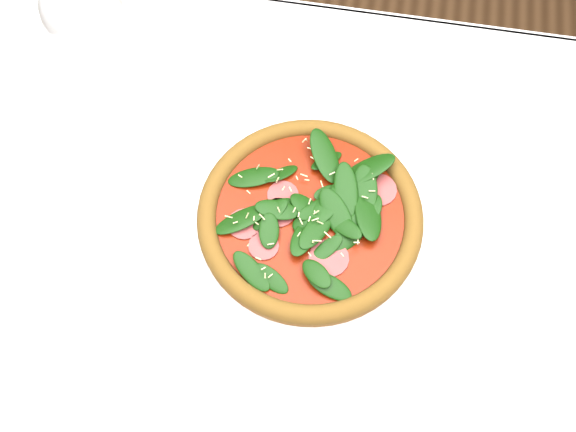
# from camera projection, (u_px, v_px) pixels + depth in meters

# --- Properties ---
(ground) EXTENTS (6.00, 6.00, 0.00)m
(ground) POSITION_uv_depth(u_px,v_px,m) (321.00, 386.00, 1.45)
(ground) COLOR brown
(ground) RESTS_ON ground
(dining_table) EXTENTS (1.21, 0.81, 0.75)m
(dining_table) POSITION_uv_depth(u_px,v_px,m) (343.00, 288.00, 0.87)
(dining_table) COLOR silver
(dining_table) RESTS_ON ground
(plate) EXTENTS (0.32, 0.32, 0.01)m
(plate) POSITION_uv_depth(u_px,v_px,m) (310.00, 221.00, 0.79)
(plate) COLOR white
(plate) RESTS_ON dining_table
(pizza) EXTENTS (0.32, 0.32, 0.04)m
(pizza) POSITION_uv_depth(u_px,v_px,m) (310.00, 214.00, 0.78)
(pizza) COLOR olive
(pizza) RESTS_ON plate
(wine_glass) EXTENTS (0.09, 0.09, 0.23)m
(wine_glass) POSITION_uv_depth(u_px,v_px,m) (85.00, 18.00, 0.73)
(wine_glass) COLOR white
(wine_glass) RESTS_ON dining_table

